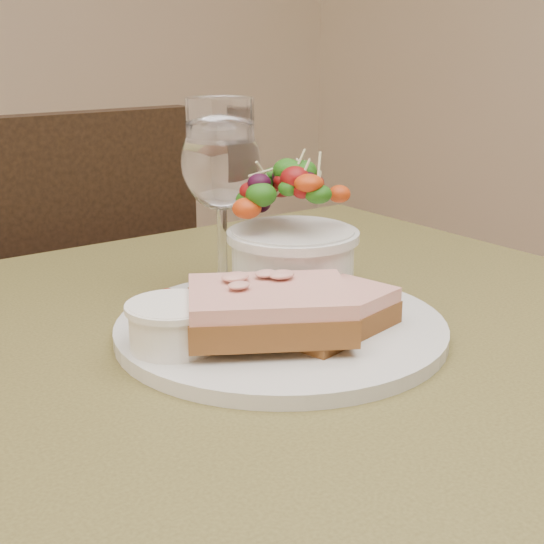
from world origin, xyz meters
TOP-DOWN VIEW (x-y plane):
  - cafe_table at (0.00, 0.00)m, footprint 0.80×0.80m
  - chair_far at (-0.02, 0.67)m, footprint 0.43×0.43m
  - dinner_plate at (0.01, 0.03)m, footprint 0.28×0.28m
  - sandwich_front at (0.03, -0.01)m, footprint 0.12×0.10m
  - sandwich_back at (-0.02, 0.00)m, footprint 0.16×0.15m
  - ramekin at (-0.09, 0.03)m, footprint 0.07×0.07m
  - salad_bowl at (0.06, 0.08)m, footprint 0.11×0.11m
  - garnish at (-0.05, 0.11)m, footprint 0.05×0.04m
  - wine_glass at (0.03, 0.15)m, footprint 0.08×0.08m

SIDE VIEW (x-z plane):
  - chair_far at x=-0.02m, z-range -0.16..0.74m
  - cafe_table at x=0.00m, z-range 0.27..1.02m
  - dinner_plate at x=0.01m, z-range 0.75..0.76m
  - garnish at x=-0.05m, z-range 0.76..0.78m
  - sandwich_front at x=0.03m, z-range 0.76..0.79m
  - ramekin at x=-0.09m, z-range 0.76..0.80m
  - sandwich_back at x=-0.02m, z-range 0.77..0.80m
  - salad_bowl at x=0.06m, z-range 0.76..0.88m
  - wine_glass at x=0.03m, z-range 0.79..0.96m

